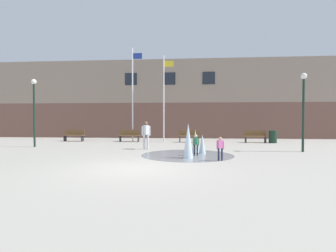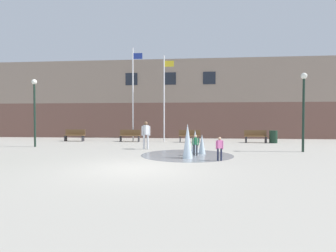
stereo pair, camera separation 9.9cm
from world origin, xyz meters
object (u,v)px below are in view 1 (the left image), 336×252
(child_running, at_px, (220,147))
(adult_near_bench, at_px, (146,133))
(park_bench_far_left, at_px, (74,135))
(flagpole_right, at_px, (164,96))
(child_in_fountain, at_px, (196,143))
(park_bench_under_right_flagpole, at_px, (255,136))
(lamp_post_left_lane, at_px, (34,103))
(park_bench_under_left_flagpole, at_px, (130,135))
(park_bench_center, at_px, (189,136))
(flagpole_left, at_px, (133,92))
(lamp_post_right_lane, at_px, (303,101))
(trash_can, at_px, (273,137))

(child_running, relative_size, adult_near_bench, 0.62)
(park_bench_far_left, bearing_deg, flagpole_right, 3.32)
(child_in_fountain, xyz_separation_m, child_running, (0.97, -1.46, 0.00))
(park_bench_under_right_flagpole, bearing_deg, lamp_post_left_lane, -163.75)
(park_bench_under_left_flagpole, xyz_separation_m, park_bench_center, (4.55, -0.10, 0.00))
(park_bench_under_right_flagpole, height_order, flagpole_left, flagpole_left)
(child_running, relative_size, lamp_post_right_lane, 0.24)
(child_running, xyz_separation_m, flagpole_right, (-3.24, 9.09, 2.94))
(park_bench_under_left_flagpole, height_order, adult_near_bench, adult_near_bench)
(park_bench_far_left, height_order, lamp_post_right_lane, lamp_post_right_lane)
(adult_near_bench, bearing_deg, trash_can, -100.57)
(child_running, relative_size, trash_can, 1.10)
(park_bench_under_left_flagpole, xyz_separation_m, park_bench_under_right_flagpole, (9.36, -0.04, 0.00))
(flagpole_left, height_order, lamp_post_left_lane, flagpole_left)
(lamp_post_left_lane, height_order, trash_can, lamp_post_left_lane)
(park_bench_under_right_flagpole, relative_size, adult_near_bench, 1.01)
(park_bench_far_left, bearing_deg, lamp_post_left_lane, -97.97)
(flagpole_right, height_order, lamp_post_right_lane, flagpole_right)
(adult_near_bench, relative_size, flagpole_right, 0.24)
(lamp_post_left_lane, distance_m, trash_can, 16.23)
(park_bench_center, distance_m, flagpole_left, 5.54)
(park_bench_far_left, bearing_deg, park_bench_under_left_flagpole, -0.05)
(park_bench_center, xyz_separation_m, lamp_post_left_lane, (-9.53, -4.13, 2.23))
(child_in_fountain, bearing_deg, park_bench_far_left, 39.91)
(park_bench_under_right_flagpole, bearing_deg, park_bench_under_left_flagpole, 179.72)
(flagpole_left, distance_m, flagpole_right, 2.46)
(flagpole_right, relative_size, trash_can, 7.31)
(park_bench_center, bearing_deg, flagpole_left, 173.38)
(park_bench_center, bearing_deg, adult_near_bench, -117.19)
(park_bench_center, bearing_deg, child_running, -81.31)
(park_bench_far_left, distance_m, flagpole_right, 7.66)
(park_bench_under_left_flagpole, bearing_deg, park_bench_far_left, 179.95)
(park_bench_far_left, xyz_separation_m, child_running, (10.25, -8.69, 0.10))
(park_bench_under_right_flagpole, bearing_deg, adult_near_bench, -146.42)
(adult_near_bench, bearing_deg, flagpole_right, -45.20)
(park_bench_far_left, height_order, lamp_post_left_lane, lamp_post_left_lane)
(trash_can, bearing_deg, lamp_post_left_lane, -165.39)
(park_bench_under_left_flagpole, distance_m, lamp_post_right_lane, 12.01)
(flagpole_right, bearing_deg, park_bench_far_left, -176.68)
(child_running, height_order, flagpole_left, flagpole_left)
(park_bench_under_right_flagpole, relative_size, trash_can, 1.78)
(park_bench_under_right_flagpole, xyz_separation_m, flagpole_left, (-9.17, 0.46, 3.37))
(child_in_fountain, distance_m, trash_can, 9.06)
(park_bench_center, xyz_separation_m, park_bench_under_right_flagpole, (4.81, 0.05, 0.00))
(park_bench_under_right_flagpole, bearing_deg, lamp_post_right_lane, -77.38)
(trash_can, bearing_deg, park_bench_under_left_flagpole, 179.07)
(child_in_fountain, xyz_separation_m, trash_can, (5.68, 7.06, -0.13))
(adult_near_bench, distance_m, lamp_post_left_lane, 7.33)
(lamp_post_right_lane, bearing_deg, trash_can, 89.64)
(park_bench_center, bearing_deg, flagpole_right, 165.28)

